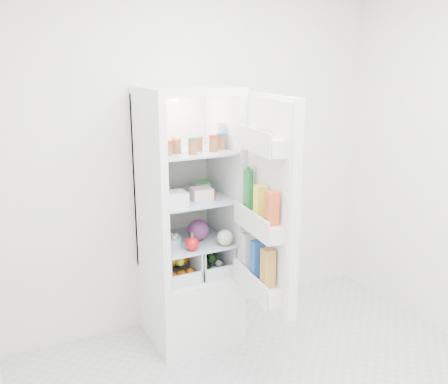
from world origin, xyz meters
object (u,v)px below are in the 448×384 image
refrigerator (187,247)px  fridge_door (267,209)px  red_cabbage (198,230)px  mushroom_bowl (172,242)px

refrigerator → fridge_door: refrigerator is taller
red_cabbage → fridge_door: size_ratio=0.11×
refrigerator → fridge_door: size_ratio=1.38×
fridge_door → red_cabbage: bearing=28.6°
red_cabbage → fridge_door: (0.23, -0.54, 0.27)m
red_cabbage → fridge_door: 0.64m
refrigerator → mushroom_bowl: refrigerator is taller
mushroom_bowl → fridge_door: fridge_door is taller
mushroom_bowl → red_cabbage: bearing=7.0°
red_cabbage → fridge_door: bearing=-66.9°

